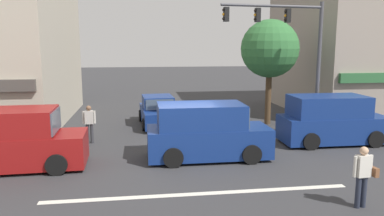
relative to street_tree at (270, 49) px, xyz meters
name	(u,v)px	position (x,y,z in m)	size (l,w,h in m)	color
ground_plane	(185,158)	(-5.27, -5.62, -4.05)	(120.00, 120.00, 0.00)	#333335
lane_marking_stripe	(200,194)	(-5.27, -9.12, -4.05)	(9.00, 0.24, 0.01)	silver
building_right_corner	(377,32)	(8.42, 3.43, 1.06)	(11.03, 10.01, 10.23)	gray
street_tree	(270,49)	(0.00, 0.00, 0.00)	(3.08, 3.08, 5.62)	#4C3823
utility_pole_near_left	(3,39)	(-12.66, -2.05, 0.46)	(1.40, 0.22, 8.72)	brown
traffic_light_mast	(294,44)	(0.03, -3.06, 0.25)	(4.87, 0.72, 6.20)	#47474C
van_crossing_rightbound	(332,121)	(1.36, -4.32, -3.05)	(4.63, 2.09, 2.11)	navy
van_crossing_leftbound	(206,133)	(-4.47, -5.74, -3.05)	(4.61, 2.06, 2.11)	navy
van_waiting_far	(14,141)	(-11.26, -6.01, -3.05)	(4.65, 2.15, 2.11)	maroon
sedan_crossing_center	(158,112)	(-5.95, 0.51, -3.34)	(2.06, 4.19, 1.58)	navy
pedestrian_foreground_with_bag	(363,173)	(-1.16, -10.63, -3.10)	(0.68, 0.29, 1.67)	#232838
pedestrian_mid_crossing	(89,122)	(-9.13, -2.77, -3.10)	(0.57, 0.22, 1.67)	#333338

